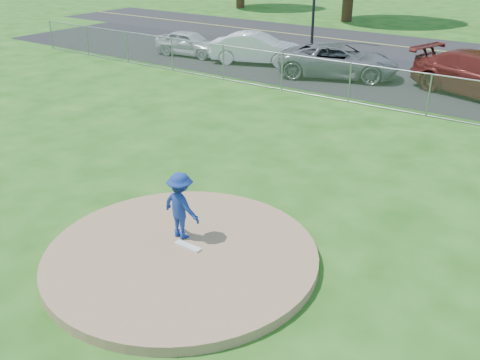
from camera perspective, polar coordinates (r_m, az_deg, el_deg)
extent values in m
plane|color=#1C5211|center=(18.70, 14.42, 5.62)|extent=(120.00, 120.00, 0.00)
cylinder|color=#927050|center=(10.75, -6.25, -8.03)|extent=(5.40, 5.40, 0.20)
cube|color=white|center=(10.81, -5.58, -7.03)|extent=(0.60, 0.15, 0.04)
cube|color=gray|center=(20.30, 16.80, 9.07)|extent=(40.00, 0.06, 1.50)
cube|color=black|center=(24.66, 20.20, 9.48)|extent=(50.00, 8.00, 0.01)
cube|color=black|center=(31.81, 24.19, 12.03)|extent=(60.00, 7.00, 0.01)
imported|color=navy|center=(10.85, -6.33, -2.75)|extent=(0.96, 0.61, 1.42)
cone|color=red|center=(25.93, 6.23, 12.31)|extent=(0.34, 0.34, 0.67)
imported|color=silver|center=(29.07, -5.39, 14.33)|extent=(3.92, 1.89, 1.29)
imported|color=white|center=(27.10, 1.79, 13.86)|extent=(4.75, 3.06, 1.48)
imported|color=slate|center=(24.78, 10.45, 12.41)|extent=(5.79, 4.09, 1.47)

